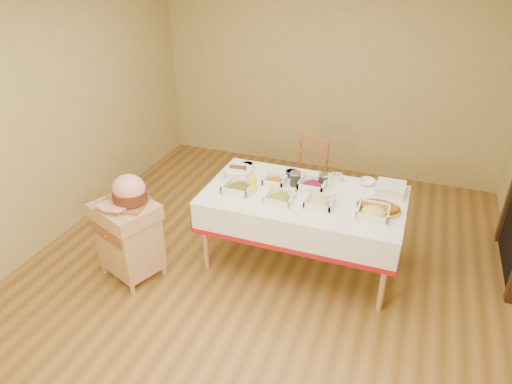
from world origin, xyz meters
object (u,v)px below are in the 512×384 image
(mustard_bottle, at_px, (253,183))
(brass_platter, at_px, (378,208))
(preserve_jar_left, at_px, (295,179))
(bread_basket, at_px, (238,173))
(ham_on_board, at_px, (128,192))
(dining_table, at_px, (303,209))
(dining_chair, at_px, (305,178))
(butcher_cart, at_px, (129,236))
(preserve_jar_right, at_px, (323,180))
(plate_stack, at_px, (391,188))

(mustard_bottle, relative_size, brass_platter, 0.52)
(preserve_jar_left, height_order, bread_basket, preserve_jar_left)
(brass_platter, bearing_deg, bread_basket, 174.10)
(ham_on_board, distance_m, bread_basket, 1.07)
(dining_table, distance_m, dining_chair, 0.91)
(preserve_jar_left, bearing_deg, butcher_cart, -146.04)
(preserve_jar_right, xyz_separation_m, bread_basket, (-0.81, -0.14, -0.00))
(dining_table, bearing_deg, preserve_jar_right, 62.02)
(ham_on_board, xyz_separation_m, plate_stack, (2.13, 1.03, -0.08))
(dining_table, height_order, plate_stack, plate_stack)
(dining_chair, height_order, bread_basket, dining_chair)
(dining_table, xyz_separation_m, bread_basket, (-0.69, 0.09, 0.21))
(preserve_jar_left, height_order, mustard_bottle, mustard_bottle)
(dining_table, xyz_separation_m, ham_on_board, (-1.39, -0.71, 0.28))
(plate_stack, bearing_deg, mustard_bottle, -159.64)
(plate_stack, bearing_deg, brass_platter, -99.67)
(preserve_jar_left, height_order, brass_platter, preserve_jar_left)
(dining_table, relative_size, preserve_jar_left, 13.40)
(ham_on_board, bearing_deg, dining_table, 26.87)
(dining_chair, relative_size, brass_platter, 2.43)
(dining_table, relative_size, bread_basket, 6.52)
(preserve_jar_left, bearing_deg, plate_stack, 11.80)
(dining_table, relative_size, brass_platter, 4.83)
(preserve_jar_left, bearing_deg, dining_chair, 96.41)
(preserve_jar_left, bearing_deg, ham_on_board, -146.18)
(preserve_jar_right, distance_m, mustard_bottle, 0.68)
(dining_chair, bearing_deg, plate_stack, -30.51)
(ham_on_board, height_order, bread_basket, ham_on_board)
(preserve_jar_left, distance_m, mustard_bottle, 0.42)
(mustard_bottle, xyz_separation_m, brass_platter, (1.13, 0.07, -0.06))
(dining_chair, height_order, plate_stack, dining_chair)
(ham_on_board, distance_m, brass_platter, 2.17)
(preserve_jar_right, bearing_deg, preserve_jar_left, -160.62)
(ham_on_board, distance_m, mustard_bottle, 1.11)
(mustard_bottle, bearing_deg, preserve_jar_left, 38.49)
(dining_chair, xyz_separation_m, ham_on_board, (-1.18, -1.59, 0.41))
(plate_stack, bearing_deg, preserve_jar_left, -168.20)
(preserve_jar_right, height_order, plate_stack, preserve_jar_right)
(ham_on_board, bearing_deg, brass_platter, 17.65)
(preserve_jar_left, bearing_deg, preserve_jar_right, 19.38)
(brass_platter, bearing_deg, plate_stack, 80.33)
(preserve_jar_left, xyz_separation_m, mustard_bottle, (-0.33, -0.26, 0.03))
(ham_on_board, bearing_deg, bread_basket, 48.59)
(butcher_cart, bearing_deg, ham_on_board, 38.09)
(mustard_bottle, distance_m, brass_platter, 1.13)
(dining_table, distance_m, preserve_jar_right, 0.34)
(preserve_jar_right, relative_size, mustard_bottle, 0.61)
(preserve_jar_left, bearing_deg, dining_table, -48.88)
(butcher_cart, height_order, ham_on_board, ham_on_board)
(dining_chair, bearing_deg, dining_table, -76.71)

